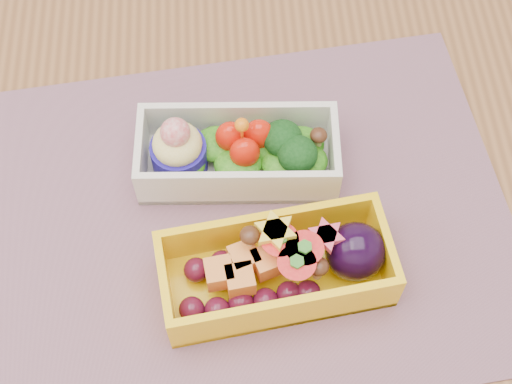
{
  "coord_description": "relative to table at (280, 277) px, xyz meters",
  "views": [
    {
      "loc": [
        -0.04,
        -0.29,
        1.35
      ],
      "look_at": [
        -0.02,
        0.02,
        0.79
      ],
      "focal_mm": 51.67,
      "sensor_mm": 36.0,
      "label": 1
    }
  ],
  "objects": [
    {
      "name": "bento_white",
      "position": [
        -0.04,
        0.07,
        0.13
      ],
      "size": [
        0.19,
        0.09,
        0.08
      ],
      "rotation": [
        0.0,
        0.0,
        -0.05
      ],
      "color": "silver",
      "rests_on": "placemat"
    },
    {
      "name": "table",
      "position": [
        0.0,
        0.0,
        0.0
      ],
      "size": [
        1.2,
        0.8,
        0.75
      ],
      "color": "brown",
      "rests_on": "ground"
    },
    {
      "name": "placemat",
      "position": [
        -0.03,
        0.02,
        0.1
      ],
      "size": [
        0.52,
        0.42,
        0.0
      ],
      "primitive_type": "cube",
      "rotation": [
        0.0,
        0.0,
        0.11
      ],
      "color": "#875D6D",
      "rests_on": "table"
    },
    {
      "name": "bento_yellow",
      "position": [
        -0.01,
        -0.05,
        0.13
      ],
      "size": [
        0.21,
        0.11,
        0.07
      ],
      "rotation": [
        0.0,
        0.0,
        0.14
      ],
      "color": "yellow",
      "rests_on": "placemat"
    }
  ]
}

